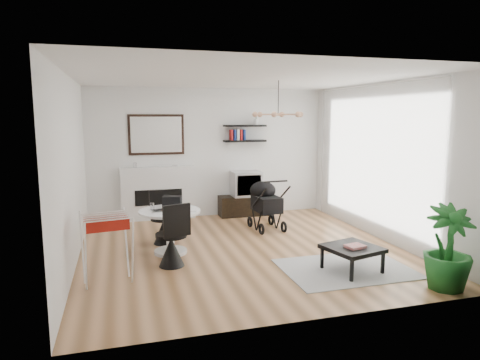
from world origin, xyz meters
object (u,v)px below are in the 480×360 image
object	(u,v)px
crt_tv	(246,183)
coffee_table	(352,249)
fireplace	(158,187)
tv_console	(246,205)
drying_rack	(107,247)
dining_table	(170,225)
stroller	(265,206)
potted_plant	(448,248)

from	to	relation	value
crt_tv	coffee_table	world-z (taller)	crt_tv
fireplace	tv_console	distance (m)	1.90
drying_rack	coffee_table	world-z (taller)	drying_rack
fireplace	dining_table	world-z (taller)	fireplace
stroller	potted_plant	bearing A→B (deg)	-74.41
dining_table	potted_plant	world-z (taller)	potted_plant
tv_console	potted_plant	world-z (taller)	potted_plant
dining_table	coffee_table	world-z (taller)	dining_table
drying_rack	stroller	distance (m)	3.46
stroller	coffee_table	bearing A→B (deg)	-85.30
fireplace	coffee_table	bearing A→B (deg)	-58.76
crt_tv	coffee_table	distance (m)	3.68
potted_plant	dining_table	bearing A→B (deg)	143.43
dining_table	drying_rack	size ratio (longest dim) A/B	1.05
crt_tv	stroller	xyz separation A→B (m)	(0.05, -1.15, -0.27)
stroller	coffee_table	xyz separation A→B (m)	(0.40, -2.48, -0.11)
drying_rack	stroller	bearing A→B (deg)	25.93
potted_plant	crt_tv	bearing A→B (deg)	105.71
tv_console	coffee_table	size ratio (longest dim) A/B	1.41
dining_table	stroller	distance (m)	2.16
dining_table	stroller	world-z (taller)	stroller
stroller	tv_console	bearing A→B (deg)	87.77
crt_tv	dining_table	world-z (taller)	crt_tv
fireplace	potted_plant	world-z (taller)	fireplace
dining_table	coffee_table	xyz separation A→B (m)	(2.31, -1.47, -0.14)
tv_console	stroller	distance (m)	1.18
fireplace	potted_plant	distance (m)	5.56
crt_tv	coffee_table	bearing A→B (deg)	-82.99
fireplace	dining_table	xyz separation A→B (m)	(-0.03, -2.29, -0.23)
crt_tv	stroller	distance (m)	1.18
dining_table	coffee_table	distance (m)	2.75
drying_rack	potted_plant	world-z (taller)	potted_plant
dining_table	stroller	xyz separation A→B (m)	(1.91, 1.00, -0.02)
dining_table	drying_rack	world-z (taller)	drying_rack
dining_table	drying_rack	bearing A→B (deg)	-132.65
tv_console	drying_rack	size ratio (longest dim) A/B	1.28
crt_tv	drying_rack	xyz separation A→B (m)	(-2.78, -3.14, -0.22)
dining_table	tv_console	bearing A→B (deg)	49.11
drying_rack	coffee_table	distance (m)	3.26
tv_console	stroller	xyz separation A→B (m)	(0.04, -1.16, 0.21)
fireplace	drying_rack	size ratio (longest dim) A/B	2.41
fireplace	stroller	bearing A→B (deg)	-34.38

